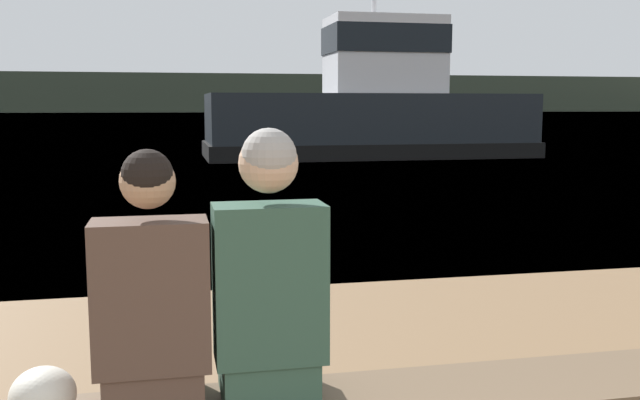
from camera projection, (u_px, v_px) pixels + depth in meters
The scene contains 6 objects.
water_surface at pixel (172, 114), 122.41m from camera, with size 240.00×240.00×0.00m, color teal.
far_shoreline at pixel (170, 93), 153.22m from camera, with size 600.00×12.00×8.17m, color #384233.
person_left at pixel (152, 303), 2.52m from camera, with size 0.40×0.38×0.96m.
person_right at pixel (269, 284), 2.60m from camera, with size 0.40×0.39×1.03m.
shopping_bag at pixel (43, 395), 2.48m from camera, with size 0.23×0.24×0.20m.
tugboat_red at pixel (372, 113), 21.46m from camera, with size 9.79×3.58×6.71m.
Camera 1 is at (-0.82, 0.34, 1.55)m, focal length 40.00 mm.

